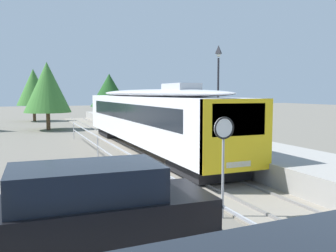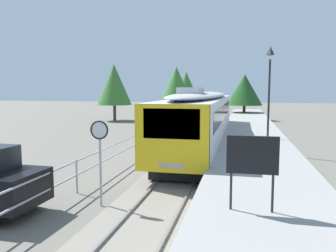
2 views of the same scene
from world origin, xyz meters
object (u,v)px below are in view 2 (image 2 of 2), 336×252
at_px(platform_notice_board, 252,158).
at_px(commuter_train, 202,115).
at_px(platform_lamp_mid_platform, 270,75).
at_px(speed_limit_sign, 100,142).

bearing_deg(platform_notice_board, commuter_train, 101.56).
bearing_deg(platform_lamp_mid_platform, commuter_train, 163.23).
bearing_deg(platform_lamp_mid_platform, platform_notice_board, -95.75).
bearing_deg(platform_notice_board, platform_lamp_mid_platform, 84.25).
relative_size(commuter_train, platform_lamp_mid_platform, 3.64).
height_order(commuter_train, platform_lamp_mid_platform, platform_lamp_mid_platform).
distance_m(platform_lamp_mid_platform, speed_limit_sign, 12.33).
height_order(commuter_train, speed_limit_sign, commuter_train).
xyz_separation_m(platform_lamp_mid_platform, speed_limit_sign, (-5.92, -10.53, -2.50)).
relative_size(platform_notice_board, speed_limit_sign, 0.64).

